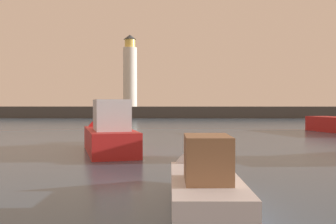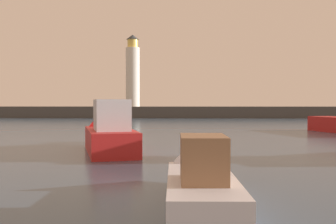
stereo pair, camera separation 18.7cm
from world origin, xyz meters
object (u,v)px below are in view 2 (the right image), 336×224
lighthouse (133,73)px  motorboat_2 (199,180)px  mooring_buoy (112,135)px  motorboat_0 (108,134)px

lighthouse → motorboat_2: (8.18, -58.71, -7.26)m
lighthouse → mooring_buoy: 43.69m
lighthouse → mooring_buoy: (3.26, -42.96, -7.28)m
motorboat_2 → mooring_buoy: size_ratio=5.84×
lighthouse → mooring_buoy: size_ratio=11.51×
lighthouse → motorboat_0: size_ratio=1.47×
mooring_buoy → lighthouse: bearing=94.3°
motorboat_2 → mooring_buoy: motorboat_2 is taller
motorboat_2 → motorboat_0: bearing=111.3°
motorboat_0 → motorboat_2: 12.23m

